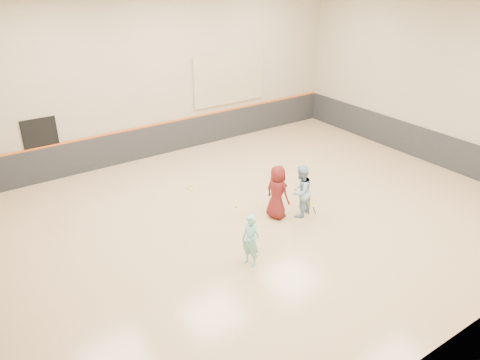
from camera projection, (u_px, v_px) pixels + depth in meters
room at (262, 191)px, 13.31m from camera, size 15.04×12.04×6.22m
wainscot_back at (168, 138)px, 17.83m from camera, size 14.90×0.04×1.20m
wainscot_right at (424, 144)px, 17.21m from camera, size 0.04×11.90×1.20m
accent_stripe at (167, 122)px, 17.55m from camera, size 14.90×0.03×0.06m
acoustic_panel at (229, 78)px, 18.42m from camera, size 3.20×0.08×2.00m
doorway at (43, 151)px, 15.33m from camera, size 1.10×0.05×2.20m
girl at (251, 241)px, 11.26m from camera, size 0.46×0.57×1.36m
instructor at (301, 191)px, 13.38m from camera, size 0.90×0.79×1.57m
young_man at (277, 192)px, 13.29m from camera, size 0.65×0.86×1.60m
held_racket at (311, 201)px, 13.47m from camera, size 0.40×0.40×0.55m
spare_racket at (192, 186)px, 15.26m from camera, size 0.76×0.76×0.16m
ball_under_racket at (272, 207)px, 14.06m from camera, size 0.07×0.07×0.07m
ball_in_hand at (284, 188)px, 13.21m from camera, size 0.07×0.07×0.07m
ball_beside_spare at (236, 206)px, 14.13m from camera, size 0.07×0.07×0.07m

